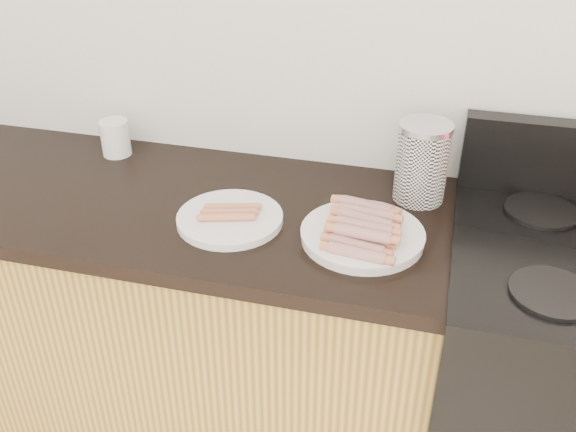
% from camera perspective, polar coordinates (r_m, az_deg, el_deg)
% --- Properties ---
extents(wall_back, '(4.00, 0.04, 2.60)m').
position_cam_1_polar(wall_back, '(1.74, 2.97, 16.66)').
color(wall_back, silver).
rests_on(wall_back, ground).
extents(cabinet_base, '(2.20, 0.59, 0.86)m').
position_cam_1_polar(cabinet_base, '(2.15, -18.30, -8.13)').
color(cabinet_base, '#B48D3D').
rests_on(cabinet_base, floor).
extents(counter_slab, '(2.20, 0.62, 0.04)m').
position_cam_1_polar(counter_slab, '(1.91, -20.55, 2.34)').
color(counter_slab, black).
rests_on(counter_slab, cabinet_base).
extents(burner_near_left, '(0.18, 0.18, 0.01)m').
position_cam_1_polar(burner_near_left, '(1.45, 22.48, -6.33)').
color(burner_near_left, black).
rests_on(burner_near_left, stove).
extents(burner_far_left, '(0.18, 0.18, 0.01)m').
position_cam_1_polar(burner_far_left, '(1.73, 21.57, 0.45)').
color(burner_far_left, black).
rests_on(burner_far_left, stove).
extents(main_plate, '(0.39, 0.39, 0.02)m').
position_cam_1_polar(main_plate, '(1.54, 6.62, -1.82)').
color(main_plate, white).
rests_on(main_plate, counter_slab).
extents(side_plate, '(0.31, 0.31, 0.02)m').
position_cam_1_polar(side_plate, '(1.60, -5.19, -0.23)').
color(side_plate, white).
rests_on(side_plate, counter_slab).
extents(hotdog_pile, '(0.13, 0.26, 0.05)m').
position_cam_1_polar(hotdog_pile, '(1.52, 6.70, -0.78)').
color(hotdog_pile, maroon).
rests_on(hotdog_pile, main_plate).
extents(plain_sausages, '(0.13, 0.10, 0.02)m').
position_cam_1_polar(plain_sausages, '(1.59, -5.22, 0.36)').
color(plain_sausages, '#BA6C45').
rests_on(plain_sausages, side_plate).
extents(canister, '(0.14, 0.14, 0.21)m').
position_cam_1_polar(canister, '(1.68, 11.82, 4.72)').
color(canister, white).
rests_on(canister, counter_slab).
extents(mug, '(0.11, 0.11, 0.11)m').
position_cam_1_polar(mug, '(1.98, -15.10, 6.72)').
color(mug, white).
rests_on(mug, counter_slab).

